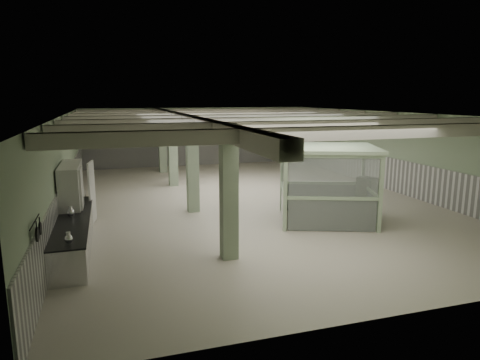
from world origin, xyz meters
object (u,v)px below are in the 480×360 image
object	(u,v)px
guard_booth	(328,171)
filing_cabinet	(367,197)
prep_counter	(74,233)
walkin_cooler	(73,198)

from	to	relation	value
guard_booth	filing_cabinet	xyz separation A→B (m)	(1.66, 0.08, -1.05)
guard_booth	filing_cabinet	distance (m)	1.96
prep_counter	filing_cabinet	bearing A→B (deg)	2.76
walkin_cooler	filing_cabinet	world-z (taller)	walkin_cooler
walkin_cooler	guard_booth	distance (m)	8.44
prep_counter	walkin_cooler	size ratio (longest dim) A/B	2.27
guard_booth	filing_cabinet	size ratio (longest dim) A/B	2.78
walkin_cooler	filing_cabinet	size ratio (longest dim) A/B	1.66
walkin_cooler	guard_booth	world-z (taller)	guard_booth
prep_counter	guard_booth	distance (m)	8.34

